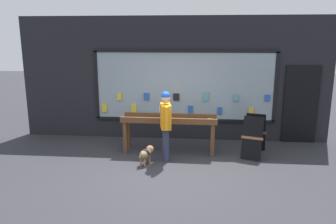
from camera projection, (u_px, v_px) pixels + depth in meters
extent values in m
plane|color=#2D2D33|center=(164.00, 170.00, 7.11)|extent=(40.00, 40.00, 0.00)
cube|color=black|center=(173.00, 79.00, 9.06)|extent=(8.51, 0.20, 3.38)
cube|color=#8C9EA8|center=(184.00, 86.00, 8.95)|extent=(4.88, 0.03, 1.89)
cube|color=black|center=(184.00, 51.00, 8.74)|extent=(4.96, 0.06, 0.08)
cube|color=black|center=(184.00, 120.00, 9.16)|extent=(4.96, 0.06, 0.08)
cube|color=black|center=(97.00, 85.00, 9.16)|extent=(0.08, 0.06, 1.89)
cube|color=black|center=(275.00, 87.00, 8.73)|extent=(0.08, 0.06, 1.89)
cube|color=yellow|center=(104.00, 108.00, 9.25)|extent=(0.14, 0.03, 0.24)
cube|color=yellow|center=(119.00, 97.00, 9.14)|extent=(0.13, 0.03, 0.20)
cube|color=yellow|center=(134.00, 109.00, 9.18)|extent=(0.15, 0.03, 0.25)
cube|color=#2659B2|center=(146.00, 96.00, 9.07)|extent=(0.15, 0.03, 0.20)
cube|color=silver|center=(162.00, 110.00, 9.11)|extent=(0.15, 0.03, 0.20)
cube|color=black|center=(176.00, 97.00, 9.00)|extent=(0.17, 0.03, 0.20)
cube|color=#2659B2|center=(190.00, 110.00, 9.04)|extent=(0.14, 0.03, 0.24)
cube|color=#5999A5|center=(206.00, 96.00, 8.92)|extent=(0.15, 0.03, 0.24)
cube|color=#2659B2|center=(220.00, 111.00, 8.97)|extent=(0.12, 0.03, 0.19)
cube|color=#5999A5|center=(235.00, 98.00, 8.85)|extent=(0.14, 0.03, 0.18)
cube|color=yellow|center=(251.00, 111.00, 8.90)|extent=(0.13, 0.03, 0.19)
cube|color=#2659B2|center=(267.00, 98.00, 8.78)|extent=(0.14, 0.03, 0.18)
cube|color=black|center=(301.00, 105.00, 8.78)|extent=(0.90, 0.04, 2.10)
cube|color=brown|center=(125.00, 138.00, 8.08)|extent=(0.09, 0.09, 0.80)
cube|color=brown|center=(212.00, 140.00, 7.85)|extent=(0.09, 0.09, 0.80)
cube|color=brown|center=(129.00, 133.00, 8.46)|extent=(0.09, 0.09, 0.80)
cube|color=brown|center=(212.00, 136.00, 8.23)|extent=(0.09, 0.09, 0.80)
cube|color=brown|center=(169.00, 120.00, 8.06)|extent=(2.35, 0.59, 0.04)
cube|color=brown|center=(168.00, 120.00, 7.81)|extent=(2.34, 0.10, 0.12)
cube|color=brown|center=(170.00, 116.00, 8.29)|extent=(2.34, 0.10, 0.12)
cube|color=yellow|center=(128.00, 119.00, 8.03)|extent=(0.17, 0.24, 0.03)
cube|color=#5999A5|center=(138.00, 120.00, 7.99)|extent=(0.13, 0.21, 0.02)
cube|color=black|center=(153.00, 118.00, 8.14)|extent=(0.16, 0.23, 0.02)
cube|color=black|center=(162.00, 119.00, 8.10)|extent=(0.18, 0.24, 0.02)
cube|color=#5999A5|center=(175.00, 120.00, 8.02)|extent=(0.19, 0.22, 0.02)
cube|color=red|center=(187.00, 121.00, 7.89)|extent=(0.19, 0.23, 0.03)
cube|color=#5999A5|center=(200.00, 121.00, 7.83)|extent=(0.19, 0.22, 0.03)
cube|color=yellow|center=(209.00, 120.00, 8.00)|extent=(0.18, 0.24, 0.03)
cylinder|color=#2D334C|center=(166.00, 145.00, 7.51)|extent=(0.14, 0.14, 0.79)
cylinder|color=#2D334C|center=(165.00, 143.00, 7.66)|extent=(0.14, 0.14, 0.79)
cube|color=orange|center=(166.00, 116.00, 7.44)|extent=(0.30, 0.48, 0.56)
cylinder|color=orange|center=(167.00, 119.00, 7.16)|extent=(0.09, 0.09, 0.53)
cylinder|color=orange|center=(165.00, 113.00, 7.71)|extent=(0.09, 0.09, 0.53)
sphere|color=tan|center=(166.00, 99.00, 7.35)|extent=(0.21, 0.21, 0.21)
sphere|color=blue|center=(166.00, 96.00, 7.33)|extent=(0.20, 0.20, 0.20)
ellipsoid|color=#99724C|center=(145.00, 154.00, 7.35)|extent=(0.31, 0.40, 0.20)
ellipsoid|color=black|center=(145.00, 153.00, 7.35)|extent=(0.27, 0.27, 0.21)
sphere|color=#99724C|center=(150.00, 149.00, 7.53)|extent=(0.18, 0.18, 0.18)
cylinder|color=#99724C|center=(140.00, 155.00, 7.17)|extent=(0.06, 0.10, 0.12)
cylinder|color=#99724C|center=(150.00, 160.00, 7.46)|extent=(0.04, 0.04, 0.16)
cylinder|color=#99724C|center=(146.00, 159.00, 7.51)|extent=(0.04, 0.04, 0.16)
cylinder|color=#99724C|center=(145.00, 163.00, 7.28)|extent=(0.04, 0.04, 0.16)
cylinder|color=#99724C|center=(141.00, 162.00, 7.32)|extent=(0.04, 0.04, 0.16)
cube|color=black|center=(252.00, 138.00, 7.67)|extent=(0.53, 0.42, 0.99)
cube|color=brown|center=(252.00, 138.00, 7.67)|extent=(0.50, 0.21, 0.07)
cube|color=black|center=(256.00, 132.00, 8.16)|extent=(0.53, 0.42, 0.99)
cube|color=brown|center=(256.00, 132.00, 8.16)|extent=(0.50, 0.21, 0.07)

